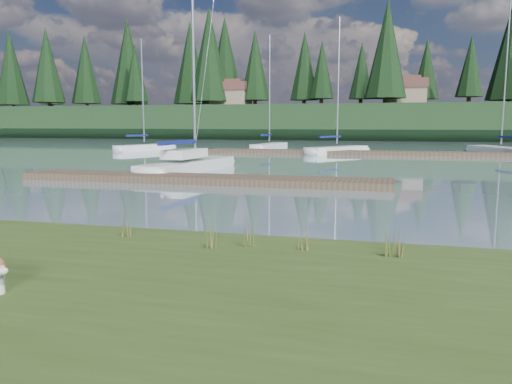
# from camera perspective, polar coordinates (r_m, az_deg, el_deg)

# --- Properties ---
(ground) EXTENTS (200.00, 200.00, 0.00)m
(ground) POSITION_cam_1_polar(r_m,az_deg,el_deg) (40.90, 9.63, 4.27)
(ground) COLOR #839EAD
(ground) RESTS_ON ground
(bank) EXTENTS (60.00, 9.00, 0.35)m
(bank) POSITION_cam_1_polar(r_m,az_deg,el_deg) (6.39, -22.83, -14.07)
(bank) COLOR #384E1E
(bank) RESTS_ON ground
(ridge) EXTENTS (200.00, 20.00, 5.00)m
(ridge) POSITION_cam_1_polar(r_m,az_deg,el_deg) (83.73, 12.42, 7.71)
(ridge) COLOR black
(ridge) RESTS_ON ground
(sailboat_main) EXTENTS (2.56, 9.05, 12.83)m
(sailboat_main) POSITION_cam_1_polar(r_m,az_deg,el_deg) (26.82, -7.02, 3.38)
(sailboat_main) COLOR white
(sailboat_main) RESTS_ON ground
(dock_near) EXTENTS (16.00, 2.00, 0.30)m
(dock_near) POSITION_cam_1_polar(r_m,az_deg,el_deg) (21.24, -6.57, 1.49)
(dock_near) COLOR #4C3D2C
(dock_near) RESTS_ON ground
(dock_far) EXTENTS (26.00, 2.20, 0.30)m
(dock_far) POSITION_cam_1_polar(r_m,az_deg,el_deg) (40.75, 12.44, 4.40)
(dock_far) COLOR #4C3D2C
(dock_far) RESTS_ON ground
(sailboat_bg_0) EXTENTS (3.73, 6.82, 10.00)m
(sailboat_bg_0) POSITION_cam_1_polar(r_m,az_deg,el_deg) (46.80, -12.09, 5.05)
(sailboat_bg_0) COLOR white
(sailboat_bg_0) RESTS_ON ground
(sailboat_bg_1) EXTENTS (2.37, 7.27, 10.75)m
(sailboat_bg_1) POSITION_cam_1_polar(r_m,az_deg,el_deg) (48.35, 1.81, 5.31)
(sailboat_bg_1) COLOR white
(sailboat_bg_1) RESTS_ON ground
(sailboat_bg_2) EXTENTS (5.30, 6.84, 11.04)m
(sailboat_bg_2) POSITION_cam_1_polar(r_m,az_deg,el_deg) (42.43, 9.78, 4.84)
(sailboat_bg_2) COLOR white
(sailboat_bg_2) RESTS_ON ground
(sailboat_bg_3) EXTENTS (4.50, 8.96, 12.93)m
(sailboat_bg_3) POSITION_cam_1_polar(r_m,az_deg,el_deg) (46.00, 25.69, 4.40)
(sailboat_bg_3) COLOR white
(sailboat_bg_3) RESTS_ON ground
(weed_0) EXTENTS (0.17, 0.14, 0.59)m
(weed_0) POSITION_cam_1_polar(r_m,az_deg,el_deg) (8.70, -5.17, -4.76)
(weed_0) COLOR #475B23
(weed_0) RESTS_ON bank
(weed_1) EXTENTS (0.17, 0.14, 0.59)m
(weed_1) POSITION_cam_1_polar(r_m,az_deg,el_deg) (8.77, -0.86, -4.65)
(weed_1) COLOR #475B23
(weed_1) RESTS_ON bank
(weed_2) EXTENTS (0.17, 0.14, 0.55)m
(weed_2) POSITION_cam_1_polar(r_m,az_deg,el_deg) (8.38, 15.93, -5.67)
(weed_2) COLOR #475B23
(weed_2) RESTS_ON bank
(weed_3) EXTENTS (0.17, 0.14, 0.65)m
(weed_3) POSITION_cam_1_polar(r_m,az_deg,el_deg) (9.81, -14.59, -3.41)
(weed_3) COLOR #475B23
(weed_3) RESTS_ON bank
(weed_4) EXTENTS (0.17, 0.14, 0.45)m
(weed_4) POSITION_cam_1_polar(r_m,az_deg,el_deg) (8.55, 5.53, -5.39)
(weed_4) COLOR #475B23
(weed_4) RESTS_ON bank
(weed_5) EXTENTS (0.17, 0.14, 0.56)m
(weed_5) POSITION_cam_1_polar(r_m,az_deg,el_deg) (8.33, 14.88, -5.69)
(weed_5) COLOR #475B23
(weed_5) RESTS_ON bank
(mud_lip) EXTENTS (60.00, 0.50, 0.14)m
(mud_lip) POSITION_cam_1_polar(r_m,az_deg,el_deg) (10.08, -7.33, -6.12)
(mud_lip) COLOR #33281C
(mud_lip) RESTS_ON ground
(conifer_0) EXTENTS (5.72, 5.72, 14.15)m
(conifer_0) POSITION_cam_1_polar(r_m,az_deg,el_deg) (97.88, -22.76, 13.24)
(conifer_0) COLOR #382619
(conifer_0) RESTS_ON ridge
(conifer_1) EXTENTS (4.40, 4.40, 11.30)m
(conifer_1) POSITION_cam_1_polar(r_m,az_deg,el_deg) (93.04, -13.62, 13.09)
(conifer_1) COLOR #382619
(conifer_1) RESTS_ON ridge
(conifer_2) EXTENTS (6.60, 6.60, 16.05)m
(conifer_2) POSITION_cam_1_polar(r_m,az_deg,el_deg) (84.46, -5.36, 15.37)
(conifer_2) COLOR #382619
(conifer_2) RESTS_ON ridge
(conifer_3) EXTENTS (4.84, 4.84, 12.25)m
(conifer_3) POSITION_cam_1_polar(r_m,az_deg,el_deg) (84.29, 5.56, 14.14)
(conifer_3) COLOR #382619
(conifer_3) RESTS_ON ridge
(conifer_4) EXTENTS (6.16, 6.16, 15.10)m
(conifer_4) POSITION_cam_1_polar(r_m,az_deg,el_deg) (77.38, 14.72, 15.50)
(conifer_4) COLOR #382619
(conifer_4) RESTS_ON ridge
(conifer_5) EXTENTS (3.96, 3.96, 10.35)m
(conifer_5) POSITION_cam_1_polar(r_m,az_deg,el_deg) (81.86, 23.33, 13.10)
(conifer_5) COLOR #382619
(conifer_5) RESTS_ON ridge
(house_0) EXTENTS (6.30, 5.30, 4.65)m
(house_0) POSITION_cam_1_polar(r_m,az_deg,el_deg) (84.79, -2.89, 11.13)
(house_0) COLOR gray
(house_0) RESTS_ON ridge
(house_1) EXTENTS (6.30, 5.30, 4.65)m
(house_1) POSITION_cam_1_polar(r_m,az_deg,el_deg) (81.82, 16.73, 10.93)
(house_1) COLOR gray
(house_1) RESTS_ON ridge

